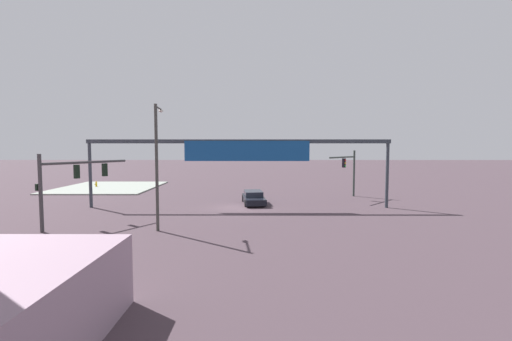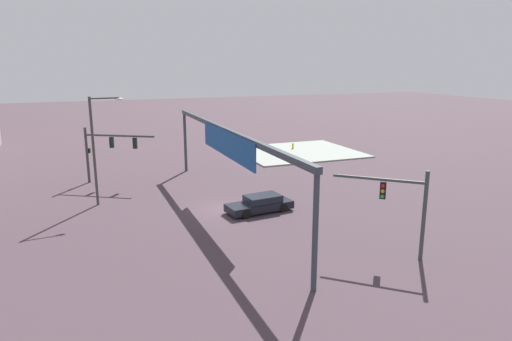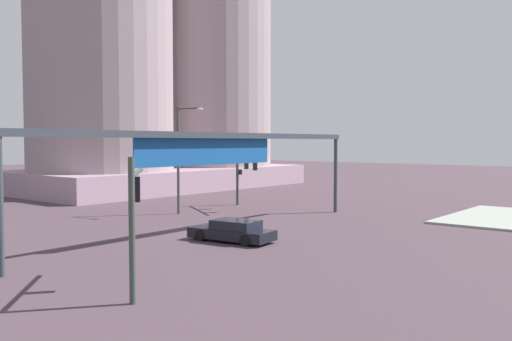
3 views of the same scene
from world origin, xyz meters
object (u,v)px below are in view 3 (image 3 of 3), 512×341
Objects in this scene: traffic_signal_opposite_side at (244,167)px; sedan_car_approaching at (233,231)px; traffic_signal_near_corner at (134,205)px; streetlamp_curved_arm at (181,152)px.

traffic_signal_opposite_side reaches higher than sedan_car_approaching.
traffic_signal_opposite_side is (22.57, 13.96, 0.11)m from traffic_signal_near_corner.
traffic_signal_near_corner is 0.61× the size of streetlamp_curved_arm.
traffic_signal_near_corner is at bearing -26.76° from traffic_signal_opposite_side.
sedan_car_approaching is (-12.44, -9.69, -2.80)m from traffic_signal_opposite_side.
traffic_signal_opposite_side is 16.02m from sedan_car_approaching.
sedan_car_approaching is (-6.11, -10.63, -4.16)m from streetlamp_curved_arm.
traffic_signal_near_corner is at bearing -53.62° from streetlamp_curved_arm.
traffic_signal_near_corner is at bearing 106.03° from sedan_car_approaching.
traffic_signal_near_corner is 0.89× the size of traffic_signal_opposite_side.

